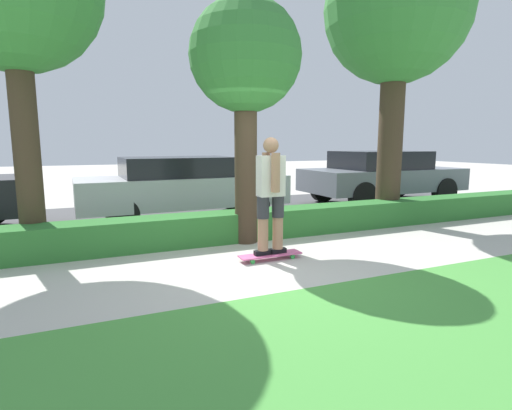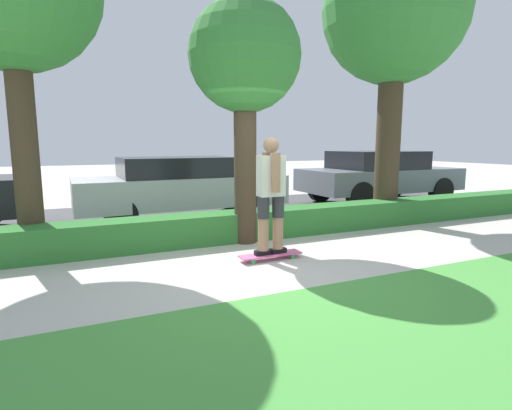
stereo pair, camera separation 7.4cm
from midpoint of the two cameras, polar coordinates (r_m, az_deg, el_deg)
The scene contains 10 objects.
ground_plane at distance 5.64m, azimuth 2.38°, elevation -8.60°, with size 60.00×60.00×0.00m, color #BCB7AD.
grass_lawn_strip at distance 3.43m, azimuth 26.69°, elevation -21.46°, with size 18.07×4.00×0.01m.
street_asphalt at distance 9.49m, azimuth -8.80°, elevation -1.55°, with size 18.07×5.00×0.01m.
hedge_row at distance 7.00m, azimuth -3.36°, elevation -3.06°, with size 18.07×0.60×0.50m.
skateboard at distance 5.88m, azimuth 2.42°, elevation -7.14°, with size 0.94×0.24×0.08m.
skater_person at distance 5.70m, azimuth 2.48°, elevation 1.74°, with size 0.50×0.43×1.69m.
tree_mid at distance 6.85m, azimuth -1.20°, elevation 19.76°, with size 1.82×1.82×4.00m.
tree_far at distance 9.42m, azimuth 19.68°, elevation 24.26°, with size 2.94×2.94×5.84m.
parked_car_middle at distance 9.12m, azimuth -10.22°, elevation 2.70°, with size 4.58×1.86×1.39m.
parked_car_rear at distance 11.94m, azimuth 17.72°, elevation 4.07°, with size 4.57×2.06×1.48m.
Camera 1 is at (-2.33, -4.85, 1.68)m, focal length 28.00 mm.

